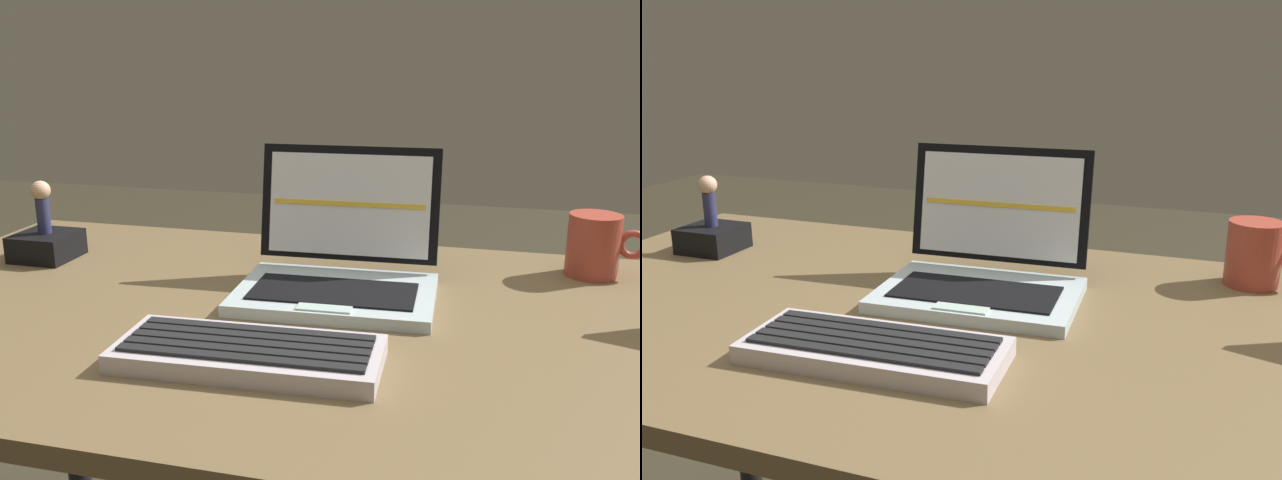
{
  "view_description": "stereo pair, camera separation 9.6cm",
  "coord_description": "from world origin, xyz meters",
  "views": [
    {
      "loc": [
        0.13,
        -0.86,
        1.09
      ],
      "look_at": [
        -0.1,
        0.04,
        0.83
      ],
      "focal_mm": 38.7,
      "sensor_mm": 36.0,
      "label": 1
    },
    {
      "loc": [
        0.22,
        -0.83,
        1.09
      ],
      "look_at": [
        -0.1,
        0.04,
        0.83
      ],
      "focal_mm": 38.7,
      "sensor_mm": 36.0,
      "label": 2
    }
  ],
  "objects": [
    {
      "name": "laptop_front",
      "position": [
        -0.08,
        0.09,
        0.77
      ],
      "size": [
        0.29,
        0.25,
        0.21
      ],
      "color": "#AEC0C5",
      "rests_on": "desk"
    },
    {
      "name": "desk",
      "position": [
        0.0,
        0.0,
        0.65
      ],
      "size": [
        1.57,
        0.75,
        0.73
      ],
      "color": "brown",
      "rests_on": "ground"
    },
    {
      "name": "coffee_mug",
      "position": [
        0.29,
        0.27,
        0.78
      ],
      "size": [
        0.12,
        0.08,
        0.1
      ],
      "color": "#AE4032",
      "rests_on": "desk"
    },
    {
      "name": "figurine",
      "position": [
        -0.61,
        0.14,
        0.83
      ],
      "size": [
        0.03,
        0.03,
        0.09
      ],
      "color": "navy",
      "rests_on": "figurine_stand"
    },
    {
      "name": "external_keyboard",
      "position": [
        -0.13,
        -0.17,
        0.74
      ],
      "size": [
        0.31,
        0.14,
        0.03
      ],
      "color": "#BEB5BD",
      "rests_on": "desk"
    },
    {
      "name": "figurine_stand",
      "position": [
        -0.61,
        0.14,
        0.75
      ],
      "size": [
        0.1,
        0.1,
        0.05
      ],
      "primitive_type": "cube",
      "color": "black",
      "rests_on": "desk"
    }
  ]
}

